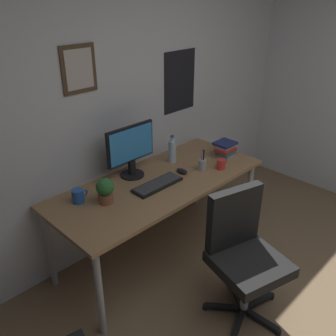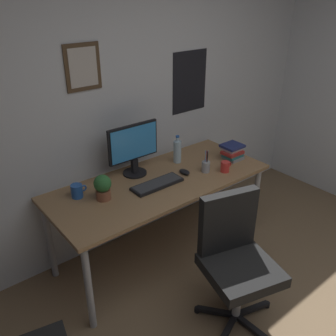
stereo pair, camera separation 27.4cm
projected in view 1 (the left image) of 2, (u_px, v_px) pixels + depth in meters
The scene contains 12 objects.
wall_back at pixel (126, 101), 3.04m from camera, with size 4.40×0.10×2.60m.
desk at pixel (159, 188), 2.98m from camera, with size 1.84×0.77×0.74m.
office_chair at pixel (243, 250), 2.51m from camera, with size 0.58×0.59×0.95m.
monitor at pixel (131, 149), 2.93m from camera, with size 0.46×0.20×0.43m.
keyboard at pixel (157, 185), 2.87m from camera, with size 0.43×0.15×0.03m.
computer_mouse at pixel (182, 171), 3.07m from camera, with size 0.06×0.11×0.04m.
water_bottle at pixel (172, 151), 3.23m from camera, with size 0.07×0.07×0.25m.
coffee_mug_near at pixel (78, 196), 2.64m from camera, with size 0.12×0.09×0.10m.
coffee_mug_far at pixel (221, 164), 3.13m from camera, with size 0.11×0.08×0.09m.
potted_plant at pixel (105, 190), 2.61m from camera, with size 0.13×0.13×0.20m.
pen_cup at pixel (202, 164), 3.10m from camera, with size 0.07×0.07×0.20m.
book_stack_left at pixel (225, 149), 3.34m from camera, with size 0.20×0.17×0.14m.
Camera 1 is at (-1.86, -0.20, 2.16)m, focal length 38.89 mm.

